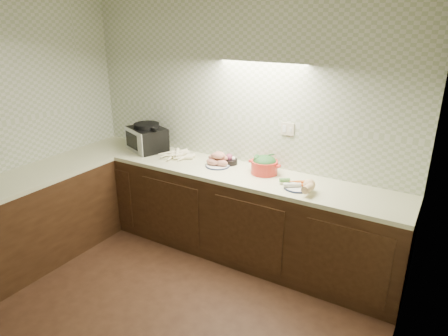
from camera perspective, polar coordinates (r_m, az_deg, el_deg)
The scene contains 8 objects.
room at distance 2.66m, azimuth -17.15°, elevation 4.75°, with size 3.60×3.60×2.60m.
counter at distance 3.99m, azimuth -14.91°, elevation -7.96°, with size 3.60×3.60×0.90m.
toaster_oven at distance 4.61m, azimuth -10.97°, elevation 4.27°, with size 0.53×0.48×0.31m.
parsnip_pile at distance 4.34m, azimuth -6.58°, elevation 1.99°, with size 0.49×0.43×0.08m.
sweet_potato_plate at distance 4.05m, azimuth -0.88°, elevation 1.08°, with size 0.25×0.25×0.15m.
onion_bowl at distance 4.10m, azimuth 0.89°, elevation 1.11°, with size 0.15×0.15×0.11m.
dutch_oven at distance 3.86m, azimuth 5.79°, elevation 0.46°, with size 0.32×0.27×0.18m.
veg_plate at distance 3.56m, azimuth 11.15°, elevation -2.43°, with size 0.38×0.26×0.11m.
Camera 1 is at (1.92, -1.70, 2.31)m, focal length 32.00 mm.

